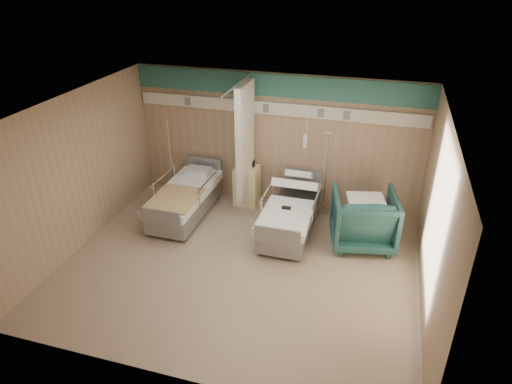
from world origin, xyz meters
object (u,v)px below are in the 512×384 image
Objects in this scene: bed_left at (185,203)px; iv_stand_left at (173,181)px; visitor_armchair at (363,219)px; bed_right at (290,218)px; iv_stand_right at (324,197)px; bedside_cabinet at (247,185)px.

iv_stand_left is (-0.62, 0.72, 0.06)m from bed_left.
visitor_armchair is at bearing -9.68° from iv_stand_left.
visitor_armchair is 0.63× the size of iv_stand_left.
bed_right and bed_left have the same top height.
iv_stand_left is (-2.82, 0.72, 0.06)m from bed_right.
iv_stand_left is at bearing -21.49° from visitor_armchair.
visitor_armchair is 1.29m from iv_stand_right.
bed_left is at bearing 180.00° from bed_right.
iv_stand_right is at bearing 19.35° from bed_left.
bed_right is 2.54× the size of bedside_cabinet.
bed_left is at bearing -11.69° from visitor_armchair.
iv_stand_left is at bearing 130.63° from bed_left.
bedside_cabinet is at bearing 40.60° from bed_left.
bedside_cabinet is 0.48× the size of iv_stand_right.
iv_stand_left reaches higher than visitor_armchair.
visitor_armchair is 4.25m from iv_stand_left.
bed_left is at bearing -160.65° from iv_stand_right.
bed_left is 3.57m from visitor_armchair.
iv_stand_right is at bearing 62.19° from bed_right.
visitor_armchair is (1.37, 0.01, 0.21)m from bed_right.
bedside_cabinet reaches higher than bed_left.
bed_right is at bearing -11.49° from visitor_armchair.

